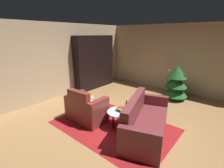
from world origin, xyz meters
TOP-DOWN VIEW (x-y plane):
  - ground_plane at (0.00, 0.00)m, footprint 7.98×7.98m
  - wall_back at (0.00, 3.35)m, footprint 5.99×0.06m
  - wall_left at (-2.97, 0.00)m, footprint 0.06×6.77m
  - area_rug at (-0.10, -0.33)m, footprint 2.92×1.97m
  - bookshelf_unit at (-2.71, 1.74)m, footprint 0.36×1.95m
  - armchair_red at (-0.83, -0.58)m, footprint 1.05×0.70m
  - couch_red at (0.65, -0.10)m, footprint 1.39×2.10m
  - coffee_table at (0.04, -0.26)m, footprint 0.61×0.61m
  - book_stack_on_table at (0.05, -0.21)m, footprint 0.22×0.18m
  - bottle_on_table at (0.16, -0.14)m, footprint 0.07×0.07m
  - decorated_tree at (0.42, 2.48)m, footprint 0.84×0.84m

SIDE VIEW (x-z plane):
  - ground_plane at x=0.00m, z-range 0.00..0.00m
  - area_rug at x=-0.10m, z-range 0.00..0.01m
  - couch_red at x=0.65m, z-range -0.14..0.72m
  - armchair_red at x=-0.83m, z-range -0.13..0.78m
  - coffee_table at x=0.04m, z-range 0.17..0.59m
  - book_stack_on_table at x=0.05m, z-range 0.43..0.53m
  - bottle_on_table at x=0.16m, z-range 0.40..0.69m
  - decorated_tree at x=0.42m, z-range 0.02..1.24m
  - bookshelf_unit at x=-2.71m, z-range -0.01..2.18m
  - wall_back at x=0.00m, z-range 0.00..2.63m
  - wall_left at x=-2.97m, z-range 0.00..2.63m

